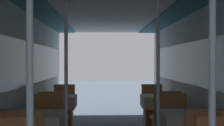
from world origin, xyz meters
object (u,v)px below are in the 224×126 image
at_px(chair_left_far_2, 63,115).
at_px(dining_table_right_1, 186,123).
at_px(chair_right_far_2, 153,115).
at_px(support_pole_left_0, 30,113).
at_px(support_pole_left_1, 66,87).
at_px(support_pole_right_0, 212,112).
at_px(dining_table_left_2, 59,103).
at_px(dining_table_right_2, 158,103).
at_px(support_pole_right_1, 158,87).
at_px(dining_table_left_1, 38,124).

xyz_separation_m(chair_left_far_2, dining_table_right_1, (1.77, -2.41, 0.31)).
height_order(dining_table_right_1, chair_right_far_2, chair_right_far_2).
bearing_deg(support_pole_left_0, chair_left_far_2, 94.54).
height_order(support_pole_left_1, chair_left_far_2, support_pole_left_1).
height_order(support_pole_left_1, support_pole_right_0, same).
height_order(dining_table_left_2, support_pole_right_0, support_pole_right_0).
xyz_separation_m(dining_table_right_1, dining_table_right_2, (0.00, 1.83, 0.00)).
bearing_deg(support_pole_right_1, chair_right_far_2, 82.04).
distance_m(support_pole_left_1, support_pole_right_0, 2.13).
height_order(dining_table_right_1, dining_table_right_2, same).
xyz_separation_m(support_pole_right_0, dining_table_right_2, (0.34, 3.67, -0.44)).
distance_m(dining_table_left_2, dining_table_right_2, 1.77).
bearing_deg(support_pole_right_1, chair_left_far_2, 120.71).
height_order(dining_table_left_1, chair_right_far_2, chair_right_far_2).
relative_size(support_pole_left_0, support_pole_right_1, 1.00).
bearing_deg(dining_table_right_2, dining_table_right_1, -90.00).
bearing_deg(dining_table_left_1, support_pole_left_0, -79.61).
relative_size(dining_table_left_2, support_pole_right_0, 0.35).
xyz_separation_m(support_pole_left_0, support_pole_left_1, (0.00, 1.83, 0.00)).
xyz_separation_m(support_pole_left_0, chair_right_far_2, (1.43, 4.24, -0.75)).
bearing_deg(chair_right_far_2, support_pole_right_1, 82.04).
height_order(support_pole_left_0, chair_right_far_2, support_pole_left_0).
xyz_separation_m(dining_table_right_2, chair_right_far_2, (0.00, 0.57, -0.31)).
height_order(support_pole_left_0, dining_table_left_2, support_pole_left_0).
relative_size(dining_table_left_1, chair_right_far_2, 0.83).
bearing_deg(chair_right_far_2, support_pole_left_1, 59.29).
bearing_deg(dining_table_right_1, chair_left_far_2, 126.27).
height_order(dining_table_right_1, support_pole_right_1, support_pole_right_1).
distance_m(dining_table_right_1, dining_table_right_2, 1.83).
distance_m(chair_left_far_2, chair_right_far_2, 1.77).
relative_size(support_pole_left_0, support_pole_right_0, 1.00).
distance_m(dining_table_left_2, chair_right_far_2, 1.88).
xyz_separation_m(dining_table_left_1, dining_table_right_1, (1.77, 0.00, 0.00)).
distance_m(dining_table_left_2, chair_left_far_2, 0.65).
distance_m(support_pole_right_0, chair_right_far_2, 4.32).
relative_size(chair_left_far_2, support_pole_right_1, 0.42).
distance_m(dining_table_left_1, support_pole_right_0, 2.37).
relative_size(support_pole_left_0, dining_table_left_1, 2.85).
distance_m(support_pole_left_1, chair_right_far_2, 2.90).
xyz_separation_m(dining_table_left_2, support_pole_right_1, (1.43, -1.83, 0.44)).
xyz_separation_m(support_pole_left_1, chair_right_far_2, (1.43, 2.41, -0.75)).
bearing_deg(dining_table_right_2, chair_right_far_2, 90.00).
distance_m(support_pole_left_0, dining_table_left_2, 3.71).
distance_m(support_pole_right_0, dining_table_right_1, 1.91).
relative_size(support_pole_right_0, support_pole_right_1, 1.00).
distance_m(support_pole_left_0, dining_table_right_1, 2.37).
height_order(dining_table_left_1, dining_table_right_2, same).
xyz_separation_m(dining_table_right_1, support_pole_right_1, (-0.34, 0.00, 0.44)).
bearing_deg(support_pole_right_1, support_pole_left_0, -120.79).
xyz_separation_m(support_pole_left_0, dining_table_left_1, (-0.34, 1.83, -0.44)).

